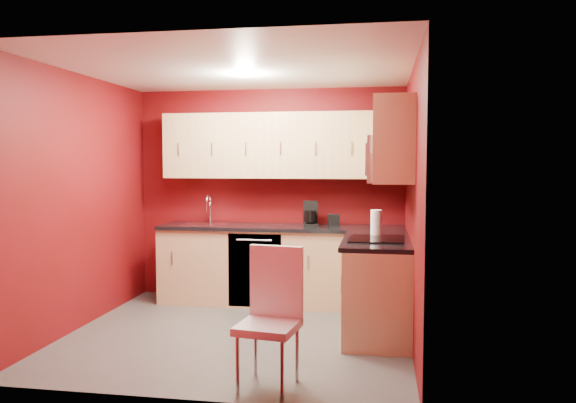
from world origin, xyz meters
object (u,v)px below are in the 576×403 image
(microwave, at_px, (389,159))
(sink, at_px, (206,221))
(coffee_maker, at_px, (311,214))
(dining_chair, at_px, (268,319))
(napkin_holder, at_px, (334,220))
(paper_towel, at_px, (376,223))

(microwave, bearing_deg, sink, 154.40)
(microwave, bearing_deg, coffee_maker, 129.93)
(dining_chair, bearing_deg, napkin_holder, 92.53)
(napkin_holder, xyz_separation_m, paper_towel, (0.49, -0.84, 0.06))
(coffee_maker, distance_m, paper_towel, 1.07)
(sink, bearing_deg, napkin_holder, 3.32)
(sink, relative_size, paper_towel, 2.02)
(sink, distance_m, dining_chair, 2.73)
(sink, relative_size, dining_chair, 0.51)
(coffee_maker, relative_size, dining_chair, 0.28)
(microwave, xyz_separation_m, dining_chair, (-0.86, -1.40, -1.15))
(dining_chair, bearing_deg, coffee_maker, 98.37)
(dining_chair, bearing_deg, paper_towel, 74.08)
(microwave, distance_m, napkin_holder, 1.42)
(microwave, relative_size, sink, 1.46)
(sink, bearing_deg, paper_towel, -20.78)
(paper_towel, xyz_separation_m, dining_chair, (-0.75, -1.65, -0.53))
(napkin_holder, height_order, dining_chair, napkin_holder)
(sink, distance_m, paper_towel, 2.12)
(sink, bearing_deg, microwave, -25.60)
(paper_towel, bearing_deg, dining_chair, -114.46)
(paper_towel, bearing_deg, microwave, -65.72)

